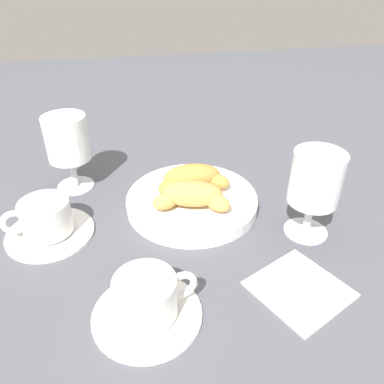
% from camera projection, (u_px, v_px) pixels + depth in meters
% --- Properties ---
extents(ground_plane, '(2.20, 2.20, 0.00)m').
position_uv_depth(ground_plane, '(191.00, 212.00, 0.65)').
color(ground_plane, '#4C4F56').
extents(pastry_plate, '(0.23, 0.23, 0.02)m').
position_uv_depth(pastry_plate, '(192.00, 200.00, 0.66)').
color(pastry_plate, white).
rests_on(pastry_plate, ground_plane).
extents(croissant_large, '(0.14, 0.06, 0.04)m').
position_uv_depth(croissant_large, '(192.00, 178.00, 0.66)').
color(croissant_large, '#CC893D').
rests_on(croissant_large, pastry_plate).
extents(croissant_small, '(0.13, 0.08, 0.04)m').
position_uv_depth(croissant_small, '(192.00, 196.00, 0.62)').
color(croissant_small, '#D6994C').
rests_on(croissant_small, pastry_plate).
extents(coffee_cup_near, '(0.14, 0.14, 0.06)m').
position_uv_depth(coffee_cup_near, '(46.00, 221.00, 0.59)').
color(coffee_cup_near, white).
rests_on(coffee_cup_near, ground_plane).
extents(coffee_cup_far, '(0.14, 0.14, 0.06)m').
position_uv_depth(coffee_cup_far, '(147.00, 301.00, 0.46)').
color(coffee_cup_far, white).
rests_on(coffee_cup_far, ground_plane).
extents(juice_glass_left, '(0.08, 0.08, 0.14)m').
position_uv_depth(juice_glass_left, '(67.00, 141.00, 0.67)').
color(juice_glass_left, white).
rests_on(juice_glass_left, ground_plane).
extents(juice_glass_right, '(0.08, 0.08, 0.14)m').
position_uv_depth(juice_glass_right, '(315.00, 183.00, 0.56)').
color(juice_glass_right, white).
rests_on(juice_glass_right, ground_plane).
extents(folded_napkin, '(0.15, 0.15, 0.01)m').
position_uv_depth(folded_napkin, '(300.00, 288.00, 0.51)').
color(folded_napkin, silver).
rests_on(folded_napkin, ground_plane).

